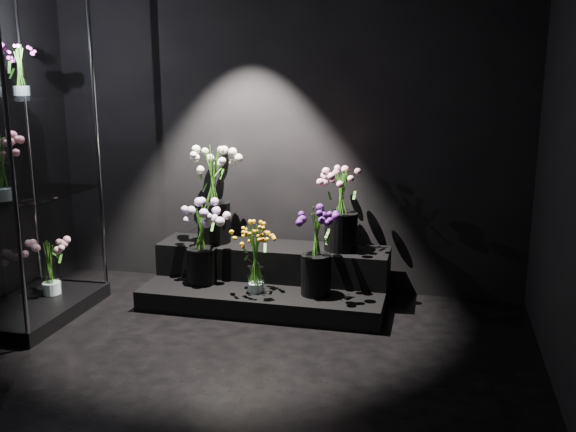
% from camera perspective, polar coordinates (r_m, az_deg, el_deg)
% --- Properties ---
extents(floor, '(4.00, 4.00, 0.00)m').
position_cam_1_polar(floor, '(3.87, -7.90, -15.46)').
color(floor, black).
rests_on(floor, ground).
extents(wall_back, '(4.00, 0.00, 4.00)m').
position_cam_1_polar(wall_back, '(5.33, -0.51, 8.30)').
color(wall_back, black).
rests_on(wall_back, floor).
extents(display_riser, '(1.90, 0.84, 0.42)m').
position_cam_1_polar(display_riser, '(5.22, -1.66, -5.56)').
color(display_riser, black).
rests_on(display_riser, floor).
extents(display_case, '(0.65, 1.09, 2.40)m').
position_cam_1_polar(display_case, '(5.01, -22.60, 4.70)').
color(display_case, black).
rests_on(display_case, floor).
extents(bouquet_orange_bells, '(0.33, 0.33, 0.55)m').
position_cam_1_polar(bouquet_orange_bells, '(4.89, -2.92, -3.65)').
color(bouquet_orange_bells, white).
rests_on(bouquet_orange_bells, display_riser).
extents(bouquet_lilac, '(0.44, 0.44, 0.63)m').
position_cam_1_polar(bouquet_lilac, '(5.11, -7.73, -2.04)').
color(bouquet_lilac, black).
rests_on(bouquet_lilac, display_riser).
extents(bouquet_purple, '(0.40, 0.40, 0.68)m').
position_cam_1_polar(bouquet_purple, '(4.80, 2.53, -2.60)').
color(bouquet_purple, black).
rests_on(bouquet_purple, display_riser).
extents(bouquet_cream_roses, '(0.46, 0.46, 0.79)m').
position_cam_1_polar(bouquet_cream_roses, '(5.30, -6.67, 2.28)').
color(bouquet_cream_roses, black).
rests_on(bouquet_cream_roses, display_riser).
extents(bouquet_pink_roses, '(0.40, 0.40, 0.65)m').
position_cam_1_polar(bouquet_pink_roses, '(5.06, 4.76, 0.95)').
color(bouquet_pink_roses, black).
rests_on(bouquet_pink_roses, display_riser).
extents(bouquet_case_pink, '(0.36, 0.36, 0.45)m').
position_cam_1_polar(bouquet_case_pink, '(4.87, -24.11, 4.03)').
color(bouquet_case_pink, white).
rests_on(bouquet_case_pink, display_case).
extents(bouquet_case_magenta, '(0.30, 0.30, 0.36)m').
position_cam_1_polar(bouquet_case_magenta, '(5.11, -22.75, 11.92)').
color(bouquet_case_magenta, white).
rests_on(bouquet_case_magenta, display_case).
extents(bouquet_case_base_pink, '(0.42, 0.42, 0.48)m').
position_cam_1_polar(bouquet_case_base_pink, '(5.31, -20.44, -3.92)').
color(bouquet_case_base_pink, white).
rests_on(bouquet_case_base_pink, display_case).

